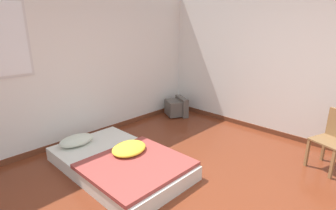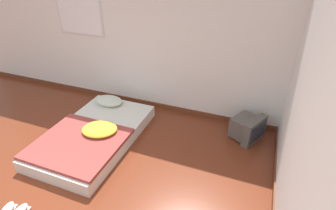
# 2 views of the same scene
# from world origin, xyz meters

# --- Properties ---
(wall_back) EXTENTS (7.52, 0.08, 2.60)m
(wall_back) POSITION_xyz_m (-0.02, 2.86, 1.29)
(wall_back) COLOR white
(wall_back) RESTS_ON ground_plane
(wall_right) EXTENTS (0.08, 8.06, 2.60)m
(wall_right) POSITION_xyz_m (2.59, 0.00, 1.29)
(wall_right) COLOR white
(wall_right) RESTS_ON ground_plane
(mattress_bed) EXTENTS (1.20, 1.97, 0.34)m
(mattress_bed) POSITION_xyz_m (-0.12, 1.53, 0.13)
(mattress_bed) COLOR silver
(mattress_bed) RESTS_ON ground_plane
(crt_tv) EXTENTS (0.55, 0.58, 0.40)m
(crt_tv) POSITION_xyz_m (2.10, 2.47, 0.19)
(crt_tv) COLOR #56514C
(crt_tv) RESTS_ON ground_plane
(wooden_chair) EXTENTS (0.52, 0.52, 0.82)m
(wooden_chair) POSITION_xyz_m (1.97, -0.55, 0.48)
(wooden_chair) COLOR olive
(wooden_chair) RESTS_ON ground_plane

